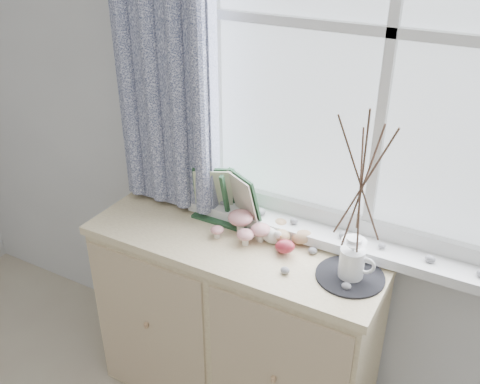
{
  "coord_description": "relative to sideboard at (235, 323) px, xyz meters",
  "views": [
    {
      "loc": [
        0.71,
        0.24,
        2.02
      ],
      "look_at": [
        -0.1,
        1.7,
        1.1
      ],
      "focal_mm": 40.0,
      "sensor_mm": 36.0,
      "label": 1
    }
  ],
  "objects": [
    {
      "name": "sideboard",
      "position": [
        0.0,
        0.0,
        0.0
      ],
      "size": [
        1.2,
        0.45,
        0.85
      ],
      "color": "beige",
      "rests_on": "ground"
    },
    {
      "name": "botanical_book",
      "position": [
        -0.09,
        0.08,
        0.54
      ],
      "size": [
        0.34,
        0.13,
        0.24
      ],
      "primitive_type": null,
      "rotation": [
        0.0,
        0.0,
        -0.01
      ],
      "color": "#204428",
      "rests_on": "sideboard"
    },
    {
      "name": "toadstool_cluster",
      "position": [
        0.02,
        0.04,
        0.48
      ],
      "size": [
        0.23,
        0.16,
        0.09
      ],
      "color": "silver",
      "rests_on": "sideboard"
    },
    {
      "name": "wooden_eggs",
      "position": [
        0.19,
        0.08,
        0.46
      ],
      "size": [
        0.17,
        0.18,
        0.08
      ],
      "color": "tan",
      "rests_on": "sideboard"
    },
    {
      "name": "songbird_figurine",
      "position": [
        0.13,
        0.06,
        0.46
      ],
      "size": [
        0.14,
        0.1,
        0.07
      ],
      "primitive_type": null,
      "rotation": [
        0.0,
        0.0,
        -0.31
      ],
      "color": "silver",
      "rests_on": "sideboard"
    },
    {
      "name": "crocheted_doily",
      "position": [
        0.47,
        -0.0,
        0.43
      ],
      "size": [
        0.24,
        0.24,
        0.01
      ],
      "primitive_type": "cylinder",
      "color": "black",
      "rests_on": "sideboard"
    },
    {
      "name": "twig_pitcher",
      "position": [
        0.47,
        -0.0,
        0.81
      ],
      "size": [
        0.28,
        0.28,
        0.67
      ],
      "rotation": [
        0.0,
        0.0,
        0.21
      ],
      "color": "white",
      "rests_on": "crocheted_doily"
    },
    {
      "name": "sideboard_pebbles",
      "position": [
        0.3,
        0.0,
        0.44
      ],
      "size": [
        0.33,
        0.23,
        0.02
      ],
      "color": "gray",
      "rests_on": "sideboard"
    }
  ]
}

